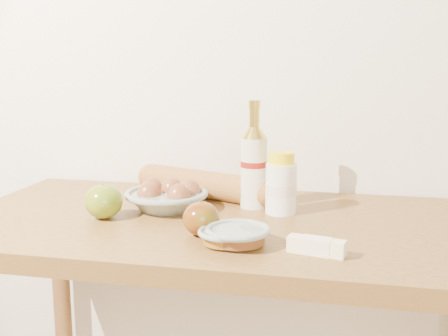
{
  "coord_description": "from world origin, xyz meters",
  "views": [
    {
      "loc": [
        0.25,
        0.03,
        1.25
      ],
      "look_at": [
        0.0,
        1.15,
        1.02
      ],
      "focal_mm": 45.0,
      "sensor_mm": 36.0,
      "label": 1
    }
  ],
  "objects_px": {
    "baguette": "(204,184)",
    "bourbon_bottle": "(254,165)",
    "egg_bowl": "(167,197)",
    "table": "(227,273)",
    "cream_bottle": "(281,185)"
  },
  "relations": [
    {
      "from": "bourbon_bottle",
      "to": "egg_bowl",
      "type": "relative_size",
      "value": 1.26
    },
    {
      "from": "cream_bottle",
      "to": "egg_bowl",
      "type": "xyz_separation_m",
      "value": [
        -0.26,
        -0.02,
        -0.04
      ]
    },
    {
      "from": "egg_bowl",
      "to": "bourbon_bottle",
      "type": "bearing_deg",
      "value": 17.8
    },
    {
      "from": "bourbon_bottle",
      "to": "baguette",
      "type": "xyz_separation_m",
      "value": [
        -0.14,
        0.06,
        -0.07
      ]
    },
    {
      "from": "bourbon_bottle",
      "to": "egg_bowl",
      "type": "bearing_deg",
      "value": 173.38
    },
    {
      "from": "cream_bottle",
      "to": "baguette",
      "type": "xyz_separation_m",
      "value": [
        -0.21,
        0.1,
        -0.03
      ]
    },
    {
      "from": "bourbon_bottle",
      "to": "egg_bowl",
      "type": "height_order",
      "value": "bourbon_bottle"
    },
    {
      "from": "table",
      "to": "bourbon_bottle",
      "type": "bearing_deg",
      "value": 70.81
    },
    {
      "from": "cream_bottle",
      "to": "egg_bowl",
      "type": "relative_size",
      "value": 0.7
    },
    {
      "from": "table",
      "to": "cream_bottle",
      "type": "relative_size",
      "value": 8.58
    },
    {
      "from": "baguette",
      "to": "bourbon_bottle",
      "type": "bearing_deg",
      "value": -4.61
    },
    {
      "from": "table",
      "to": "bourbon_bottle",
      "type": "xyz_separation_m",
      "value": [
        0.04,
        0.11,
        0.23
      ]
    },
    {
      "from": "table",
      "to": "cream_bottle",
      "type": "xyz_separation_m",
      "value": [
        0.11,
        0.08,
        0.19
      ]
    },
    {
      "from": "cream_bottle",
      "to": "egg_bowl",
      "type": "height_order",
      "value": "cream_bottle"
    },
    {
      "from": "table",
      "to": "baguette",
      "type": "distance_m",
      "value": 0.26
    }
  ]
}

